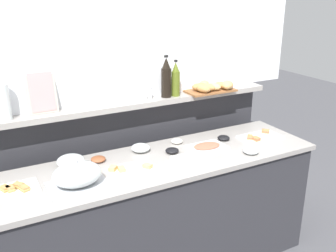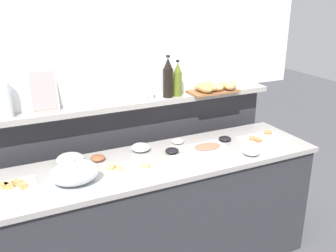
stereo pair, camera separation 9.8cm
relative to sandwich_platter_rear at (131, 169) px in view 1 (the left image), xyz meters
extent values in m
plane|color=#4C4C51|center=(0.24, 0.66, -0.89)|extent=(12.00, 12.00, 0.00)
cube|color=#2D2D33|center=(0.24, 0.06, -0.47)|extent=(2.21, 0.58, 0.85)
cube|color=gray|center=(0.24, 0.06, -0.03)|extent=(2.25, 0.62, 0.03)
cube|color=#2D2D33|center=(0.24, 0.55, -0.32)|extent=(2.29, 0.08, 1.14)
cube|color=gray|center=(0.24, 0.50, 0.27)|extent=(2.29, 0.22, 0.04)
cube|color=silver|center=(0.01, 0.00, 0.00)|extent=(0.30, 0.20, 0.01)
cube|color=tan|center=(-0.10, 0.04, 0.01)|extent=(0.07, 0.07, 0.01)
cube|color=#E5C666|center=(-0.10, 0.04, 0.01)|extent=(0.07, 0.07, 0.01)
cube|color=tan|center=(-0.10, 0.04, 0.02)|extent=(0.07, 0.07, 0.01)
cube|color=tan|center=(-0.06, 0.01, 0.01)|extent=(0.05, 0.06, 0.01)
cube|color=#E5C666|center=(-0.06, 0.01, 0.01)|extent=(0.05, 0.06, 0.01)
cube|color=tan|center=(-0.06, 0.01, 0.02)|extent=(0.05, 0.06, 0.01)
cube|color=tan|center=(0.10, -0.03, 0.01)|extent=(0.06, 0.07, 0.01)
cube|color=#E5C666|center=(0.10, -0.03, 0.01)|extent=(0.06, 0.07, 0.01)
cube|color=tan|center=(0.10, -0.03, 0.02)|extent=(0.06, 0.07, 0.01)
cube|color=white|center=(-0.70, 0.08, 0.00)|extent=(0.30, 0.19, 0.01)
cube|color=#B7844C|center=(-0.66, 0.09, 0.01)|extent=(0.07, 0.07, 0.01)
cube|color=#E5C666|center=(-0.66, 0.09, 0.01)|extent=(0.07, 0.07, 0.01)
cube|color=#B7844C|center=(-0.66, 0.09, 0.02)|extent=(0.07, 0.07, 0.01)
cube|color=#B7844C|center=(-0.63, 0.04, 0.01)|extent=(0.06, 0.07, 0.01)
cube|color=#E5C666|center=(-0.63, 0.04, 0.01)|extent=(0.06, 0.07, 0.01)
cube|color=#B7844C|center=(-0.63, 0.04, 0.02)|extent=(0.06, 0.07, 0.01)
cube|color=#B7844C|center=(-0.70, 0.07, 0.01)|extent=(0.05, 0.06, 0.01)
cube|color=#E5C666|center=(-0.70, 0.07, 0.01)|extent=(0.05, 0.06, 0.01)
cube|color=#B7844C|center=(-0.70, 0.07, 0.02)|extent=(0.05, 0.06, 0.01)
cube|color=#B7844C|center=(-0.73, 0.09, 0.01)|extent=(0.06, 0.07, 0.01)
cube|color=#E5C666|center=(-0.73, 0.09, 0.01)|extent=(0.06, 0.07, 0.01)
cube|color=#B7844C|center=(-0.73, 0.09, 0.02)|extent=(0.06, 0.07, 0.01)
cube|color=silver|center=(1.10, 0.06, 0.00)|extent=(0.33, 0.19, 0.01)
cube|color=#AD7A47|center=(1.00, 0.06, 0.01)|extent=(0.07, 0.07, 0.01)
cube|color=#B24738|center=(1.00, 0.06, 0.01)|extent=(0.07, 0.07, 0.01)
cube|color=#AD7A47|center=(1.00, 0.06, 0.02)|extent=(0.07, 0.07, 0.01)
cube|color=#AD7A47|center=(1.19, 0.10, 0.01)|extent=(0.07, 0.07, 0.01)
cube|color=#B24738|center=(1.19, 0.10, 0.01)|extent=(0.07, 0.07, 0.01)
cube|color=#AD7A47|center=(1.19, 0.10, 0.02)|extent=(0.07, 0.07, 0.01)
cube|color=#AD7A47|center=(1.02, 0.01, 0.01)|extent=(0.04, 0.06, 0.01)
cube|color=#B24738|center=(1.02, 0.01, 0.01)|extent=(0.04, 0.06, 0.01)
cube|color=#AD7A47|center=(1.02, 0.01, 0.02)|extent=(0.04, 0.06, 0.01)
cube|color=white|center=(0.63, 0.08, 0.00)|extent=(0.27, 0.19, 0.01)
ellipsoid|color=#D1664C|center=(0.63, 0.08, 0.01)|extent=(0.20, 0.13, 0.01)
cube|color=#B7BABF|center=(-0.35, -0.05, 0.00)|extent=(0.34, 0.24, 0.01)
ellipsoid|color=silver|center=(-0.35, -0.05, 0.07)|extent=(0.28, 0.23, 0.14)
sphere|color=#B7BABF|center=(-0.35, -0.05, 0.15)|extent=(0.02, 0.02, 0.02)
ellipsoid|color=silver|center=(-0.31, 0.25, 0.03)|extent=(0.18, 0.18, 0.07)
ellipsoid|color=white|center=(-0.31, 0.25, 0.01)|extent=(0.14, 0.14, 0.04)
ellipsoid|color=silver|center=(0.18, 0.25, 0.02)|extent=(0.13, 0.13, 0.05)
ellipsoid|color=#F28C4C|center=(0.18, 0.25, 0.01)|extent=(0.10, 0.10, 0.03)
ellipsoid|color=silver|center=(0.84, -0.14, 0.01)|extent=(0.11, 0.11, 0.04)
ellipsoid|color=#599959|center=(0.84, -0.14, 0.01)|extent=(0.09, 0.09, 0.03)
ellipsoid|color=black|center=(0.82, 0.15, 0.01)|extent=(0.09, 0.09, 0.03)
ellipsoid|color=silver|center=(0.48, 0.26, 0.01)|extent=(0.09, 0.09, 0.03)
ellipsoid|color=black|center=(0.37, 0.12, 0.01)|extent=(0.09, 0.09, 0.03)
ellipsoid|color=brown|center=(-0.14, 0.23, 0.01)|extent=(0.10, 0.10, 0.03)
cube|color=white|center=(0.37, -0.08, 0.01)|extent=(0.17, 0.17, 0.03)
cylinder|color=#56661E|center=(0.58, 0.46, 0.39)|extent=(0.06, 0.06, 0.19)
cone|color=#56661E|center=(0.58, 0.46, 0.52)|extent=(0.05, 0.05, 0.07)
cylinder|color=black|center=(0.58, 0.46, 0.56)|extent=(0.03, 0.03, 0.02)
cylinder|color=black|center=(0.50, 0.46, 0.40)|extent=(0.08, 0.08, 0.22)
cone|color=black|center=(0.50, 0.46, 0.55)|extent=(0.06, 0.06, 0.08)
cylinder|color=black|center=(0.50, 0.46, 0.60)|extent=(0.03, 0.03, 0.02)
cylinder|color=white|center=(0.32, 0.47, 0.33)|extent=(0.03, 0.03, 0.08)
cylinder|color=#B7BABF|center=(0.32, 0.47, 0.38)|extent=(0.03, 0.03, 0.01)
cylinder|color=white|center=(0.36, 0.47, 0.33)|extent=(0.03, 0.03, 0.08)
cylinder|color=#B7BABF|center=(0.36, 0.47, 0.38)|extent=(0.03, 0.03, 0.01)
cube|color=brown|center=(0.88, 0.47, 0.30)|extent=(0.40, 0.26, 0.02)
ellipsoid|color=tan|center=(1.01, 0.39, 0.34)|extent=(0.16, 0.17, 0.07)
ellipsoid|color=tan|center=(0.89, 0.41, 0.34)|extent=(0.14, 0.15, 0.06)
ellipsoid|color=tan|center=(0.88, 0.54, 0.34)|extent=(0.10, 0.14, 0.06)
ellipsoid|color=#B7844C|center=(0.79, 0.40, 0.34)|extent=(0.13, 0.15, 0.06)
ellipsoid|color=#B7844C|center=(0.80, 0.45, 0.34)|extent=(0.14, 0.10, 0.05)
ellipsoid|color=#AD7A47|center=(0.80, 0.46, 0.34)|extent=(0.14, 0.10, 0.06)
ellipsoid|color=#B7844C|center=(0.84, 0.42, 0.34)|extent=(0.13, 0.15, 0.06)
ellipsoid|color=#B7844C|center=(0.99, 0.42, 0.34)|extent=(0.14, 0.16, 0.05)
cube|color=#B2AD9E|center=(-0.40, 0.51, 0.43)|extent=(0.19, 0.08, 0.28)
cube|color=#CC8C8C|center=(-0.40, 0.50, 0.43)|extent=(0.16, 0.06, 0.25)
cylinder|color=silver|center=(-0.65, 0.47, 0.41)|extent=(0.09, 0.09, 0.23)
camera|label=1|loc=(-0.83, -2.05, 1.08)|focal=41.44mm
camera|label=2|loc=(-0.74, -2.09, 1.08)|focal=41.44mm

